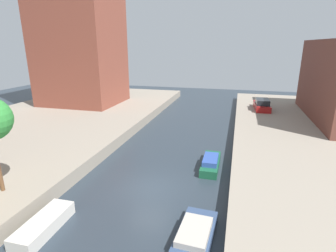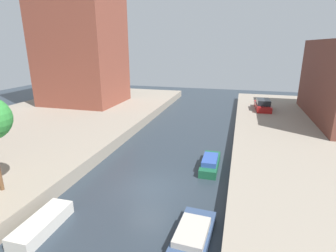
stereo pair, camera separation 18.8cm
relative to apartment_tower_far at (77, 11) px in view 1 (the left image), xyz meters
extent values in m
plane|color=#28333D|center=(16.00, -18.59, -13.15)|extent=(84.00, 84.00, 0.00)
cube|color=brown|center=(0.00, 0.00, 0.00)|extent=(10.00, 8.78, 24.30)
cube|color=maroon|center=(24.12, 2.10, -11.79)|extent=(1.94, 4.68, 0.73)
cube|color=#1E2328|center=(24.12, 1.76, -11.10)|extent=(1.64, 2.60, 0.65)
cube|color=beige|center=(12.22, -23.84, -12.80)|extent=(1.30, 3.49, 0.70)
cube|color=#33476B|center=(19.59, -22.70, -12.91)|extent=(1.84, 4.16, 0.48)
cube|color=#B2ADA3|center=(19.59, -22.75, -12.52)|extent=(1.50, 2.31, 0.31)
cube|color=#195638|center=(19.46, -14.48, -12.86)|extent=(1.25, 3.89, 0.58)
cube|color=#2D4C9E|center=(19.46, -14.75, -12.39)|extent=(1.05, 2.14, 0.36)
camera|label=1|loc=(21.06, -33.02, -4.23)|focal=28.38mm
camera|label=2|loc=(21.24, -32.98, -4.23)|focal=28.38mm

